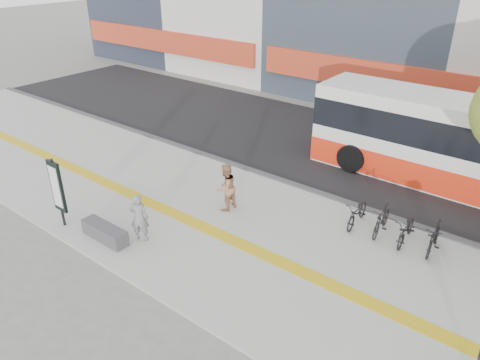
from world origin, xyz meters
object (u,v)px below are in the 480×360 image
Objects in this scene: signboard at (57,188)px; bus at (480,152)px; seated_woman at (139,218)px; bench at (105,232)px; pedestrian_tan at (226,187)px.

bus is at bearing 47.63° from signboard.
bus is 11.29m from seated_woman.
bus is (7.53, 9.70, 1.18)m from bench.
pedestrian_tan reaches higher than bench.
bench is 1.08× the size of seated_woman.
bench is at bearing 10.81° from signboard.
bench is 12.33m from bus.
bench is 0.14× the size of bus.
signboard is (-1.60, -0.31, 1.06)m from bench.
bus is at bearing 52.19° from bench.
signboard is 1.49× the size of seated_woman.
bus is at bearing 139.83° from pedestrian_tan.
signboard is 13.54m from bus.
pedestrian_tan is at bearing 64.36° from bench.
bench is at bearing -22.59° from pedestrian_tan.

